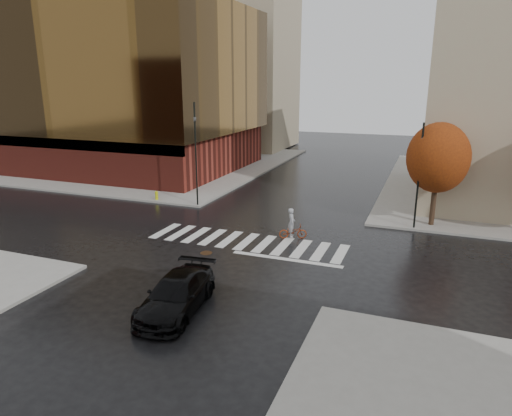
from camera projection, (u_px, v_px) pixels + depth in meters
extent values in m
plane|color=black|center=(243.00, 244.00, 26.17)|extent=(120.00, 120.00, 0.00)
cube|color=gray|center=(145.00, 162.00, 52.30)|extent=(30.00, 30.00, 0.15)
cube|color=silver|center=(247.00, 241.00, 26.61)|extent=(12.00, 3.00, 0.01)
cube|color=maroon|center=(120.00, 147.00, 49.39)|extent=(26.00, 18.00, 4.00)
cube|color=beige|center=(57.00, 143.00, 41.08)|extent=(26.00, 0.40, 1.00)
cube|color=olive|center=(114.00, 70.00, 47.24)|extent=(27.00, 19.00, 12.00)
cube|color=tan|center=(239.00, 73.00, 62.23)|extent=(14.00, 12.00, 20.00)
cylinder|color=#321D16|center=(433.00, 203.00, 28.93)|extent=(0.32, 0.32, 2.80)
ellipsoid|color=#91360E|center=(438.00, 158.00, 28.15)|extent=(3.80, 3.80, 4.37)
imported|color=black|center=(177.00, 294.00, 18.43)|extent=(2.59, 5.17, 1.44)
imported|color=maroon|center=(293.00, 232.00, 27.03)|extent=(1.72, 1.12, 0.85)
imported|color=#9EA1A6|center=(291.00, 222.00, 26.91)|extent=(0.62, 0.74, 1.74)
cylinder|color=black|center=(196.00, 155.00, 32.97)|extent=(0.12, 0.12, 7.47)
imported|color=black|center=(195.00, 117.00, 32.24)|extent=(0.23, 0.21, 0.93)
cylinder|color=black|center=(419.00, 177.00, 27.82)|extent=(0.12, 0.12, 6.53)
imported|color=black|center=(423.00, 138.00, 27.19)|extent=(0.17, 0.19, 0.82)
cylinder|color=#B8C00B|center=(157.00, 196.00, 35.36)|extent=(0.22, 0.22, 0.56)
sphere|color=#B8C00B|center=(156.00, 193.00, 35.28)|extent=(0.24, 0.24, 0.24)
cylinder|color=#422B17|center=(206.00, 253.00, 24.84)|extent=(0.79, 0.79, 0.01)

